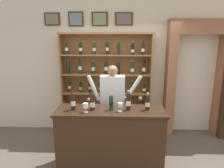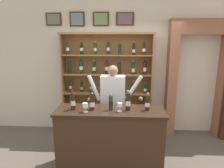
% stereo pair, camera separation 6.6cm
% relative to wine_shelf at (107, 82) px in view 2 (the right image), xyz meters
% --- Properties ---
extents(ground_plane, '(14.00, 14.00, 0.02)m').
position_rel_wine_shelf_xyz_m(ground_plane, '(0.31, -1.32, -1.22)').
color(ground_plane, brown).
extents(back_wall, '(12.00, 0.19, 3.14)m').
position_rel_wine_shelf_xyz_m(back_wall, '(0.31, 0.25, 0.37)').
color(back_wall, beige).
rests_on(back_wall, ground).
extents(wine_shelf, '(2.02, 0.33, 2.29)m').
position_rel_wine_shelf_xyz_m(wine_shelf, '(0.00, 0.00, 0.00)').
color(wine_shelf, olive).
rests_on(wine_shelf, ground).
extents(archway_doorway, '(1.33, 0.45, 2.56)m').
position_rel_wine_shelf_xyz_m(archway_doorway, '(1.99, 0.11, 0.22)').
color(archway_doorway, '#935B42').
rests_on(archway_doorway, ground).
extents(tasting_counter, '(1.78, 0.58, 1.04)m').
position_rel_wine_shelf_xyz_m(tasting_counter, '(0.15, -1.32, -0.69)').
color(tasting_counter, '#382316').
rests_on(tasting_counter, ground).
extents(shopkeeper, '(1.06, 0.22, 1.68)m').
position_rel_wine_shelf_xyz_m(shopkeeper, '(0.17, -0.73, -0.15)').
color(shopkeeper, '#2D3347').
rests_on(shopkeeper, ground).
extents(tasting_bottle_riserva, '(0.07, 0.07, 0.33)m').
position_rel_wine_shelf_xyz_m(tasting_bottle_riserva, '(-0.45, -1.34, -0.01)').
color(tasting_bottle_riserva, black).
rests_on(tasting_bottle_riserva, tasting_counter).
extents(tasting_bottle_rosso, '(0.08, 0.08, 0.32)m').
position_rel_wine_shelf_xyz_m(tasting_bottle_rosso, '(-0.14, -1.34, -0.02)').
color(tasting_bottle_rosso, black).
rests_on(tasting_bottle_rosso, tasting_counter).
extents(tasting_bottle_grappa, '(0.07, 0.07, 0.28)m').
position_rel_wine_shelf_xyz_m(tasting_bottle_grappa, '(0.16, -1.32, -0.03)').
color(tasting_bottle_grappa, '#19381E').
rests_on(tasting_bottle_grappa, tasting_counter).
extents(tasting_bottle_vin_santo, '(0.08, 0.08, 0.32)m').
position_rel_wine_shelf_xyz_m(tasting_bottle_vin_santo, '(0.44, -1.32, -0.01)').
color(tasting_bottle_vin_santo, black).
rests_on(tasting_bottle_vin_santo, tasting_counter).
extents(tasting_bottle_bianco, '(0.07, 0.07, 0.29)m').
position_rel_wine_shelf_xyz_m(tasting_bottle_bianco, '(0.75, -1.30, -0.03)').
color(tasting_bottle_bianco, black).
rests_on(tasting_bottle_bianco, tasting_counter).
extents(wine_glass_right, '(0.08, 0.08, 0.14)m').
position_rel_wine_shelf_xyz_m(wine_glass_right, '(0.31, -1.40, -0.06)').
color(wine_glass_right, silver).
rests_on(wine_glass_right, tasting_counter).
extents(wine_glass_center, '(0.08, 0.08, 0.15)m').
position_rel_wine_shelf_xyz_m(wine_glass_center, '(-0.23, -1.44, -0.07)').
color(wine_glass_center, silver).
rests_on(wine_glass_center, tasting_counter).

